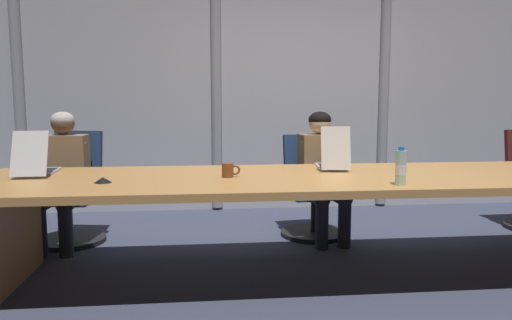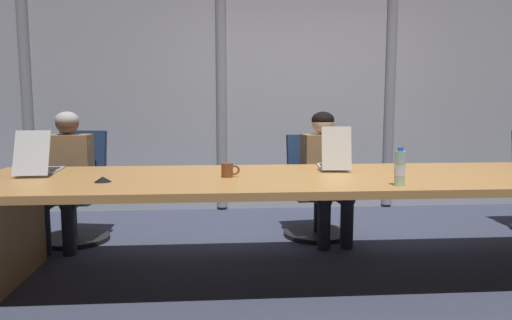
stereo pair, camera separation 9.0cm
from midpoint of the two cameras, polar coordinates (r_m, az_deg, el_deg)
The scene contains 12 objects.
ground_plane at distance 3.61m, azimuth 9.91°, elevation -13.14°, with size 15.46×15.46×0.00m, color #383D51.
conference_table at distance 3.45m, azimuth 10.12°, elevation -3.68°, with size 5.08×1.20×0.72m.
curtain_backdrop at distance 5.58m, azimuth 3.89°, elevation 9.15°, with size 7.73×0.17×2.89m.
laptop_left_end at distance 3.73m, azimuth -25.07°, elevation -0.64°, with size 0.26×0.49×0.31m.
laptop_left_mid at distance 3.69m, azimuth 8.34°, elevation -0.10°, with size 0.26×0.44×0.33m.
office_chair_left_end at distance 4.58m, azimuth -21.44°, elevation -4.57°, with size 0.60×0.61×0.97m.
office_chair_left_mid at distance 4.51m, azimuth 6.02°, elevation -4.48°, with size 0.60×0.61×0.92m.
person_left_end at distance 4.39m, azimuth -22.49°, elevation -1.22°, with size 0.40×0.55×1.14m.
person_left_mid at distance 4.32m, azimuth 7.25°, elevation -0.88°, with size 0.40×0.57×1.14m.
water_bottle_primary at distance 3.06m, azimuth 15.91°, elevation -0.90°, with size 0.07×0.07×0.24m.
coffee_mug_near at distance 3.27m, azimuth -4.07°, elevation -1.20°, with size 0.13×0.08×0.10m.
conference_mic_middle at distance 3.21m, azimuth -18.39°, elevation -2.25°, with size 0.11×0.11×0.04m, color black.
Camera 1 is at (-0.99, -3.25, 1.24)m, focal length 33.89 mm.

